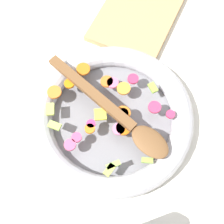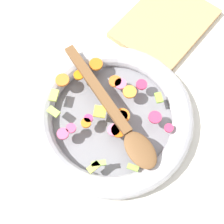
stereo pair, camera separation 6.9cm
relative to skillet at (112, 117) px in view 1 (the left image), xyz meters
name	(u,v)px [view 1 (the left image)]	position (x,y,z in m)	size (l,w,h in m)	color
ground_plane	(112,120)	(0.00, 0.00, -0.02)	(4.00, 4.00, 0.00)	silver
skillet	(112,117)	(0.00, 0.00, 0.00)	(0.38, 0.38, 0.05)	slate
chopped_vegetables	(105,108)	(0.00, 0.02, 0.03)	(0.25, 0.29, 0.01)	orange
wooden_spoon	(118,115)	(-0.01, -0.02, 0.04)	(0.14, 0.34, 0.01)	brown
cutting_board	(137,16)	(0.31, 0.07, -0.01)	(0.26, 0.20, 0.02)	tan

